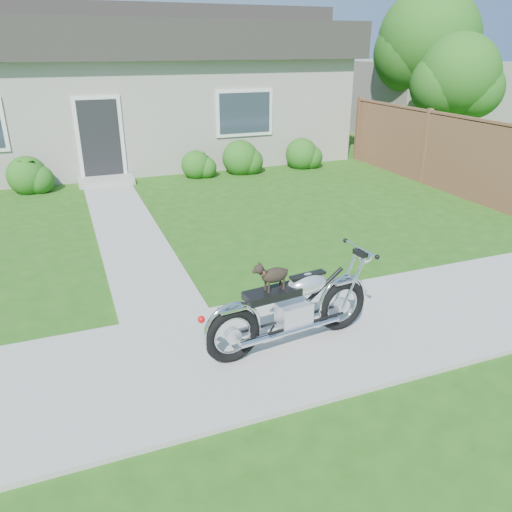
# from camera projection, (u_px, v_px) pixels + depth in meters

# --- Properties ---
(ground) EXTENTS (80.00, 80.00, 0.00)m
(ground) POSITION_uv_depth(u_px,v_px,m) (304.00, 338.00, 6.19)
(ground) COLOR #235114
(ground) RESTS_ON ground
(sidewalk) EXTENTS (24.00, 2.20, 0.04)m
(sidewalk) POSITION_uv_depth(u_px,v_px,m) (304.00, 336.00, 6.18)
(sidewalk) COLOR #9E9B93
(sidewalk) RESTS_ON ground
(walkway) EXTENTS (1.20, 8.00, 0.03)m
(walkway) POSITION_uv_depth(u_px,v_px,m) (126.00, 226.00, 9.98)
(walkway) COLOR #9E9B93
(walkway) RESTS_ON ground
(house) EXTENTS (12.60, 7.03, 4.50)m
(house) POSITION_uv_depth(u_px,v_px,m) (137.00, 87.00, 15.65)
(house) COLOR #A6A096
(house) RESTS_ON ground
(fence) EXTENTS (0.12, 6.62, 1.90)m
(fence) POSITION_uv_depth(u_px,v_px,m) (426.00, 147.00, 12.87)
(fence) COLOR brown
(fence) RESTS_ON ground
(tree_near) EXTENTS (2.53, 2.46, 3.77)m
(tree_near) POSITION_uv_depth(u_px,v_px,m) (463.00, 79.00, 15.28)
(tree_near) COLOR #3D2B1C
(tree_near) RESTS_ON ground
(tree_far) EXTENTS (3.41, 3.41, 5.23)m
(tree_far) POSITION_uv_depth(u_px,v_px,m) (432.00, 46.00, 17.03)
(tree_far) COLOR #3D2B1C
(tree_far) RESTS_ON ground
(shrub_row) EXTENTS (10.11, 1.01, 1.01)m
(shrub_row) POSITION_uv_depth(u_px,v_px,m) (159.00, 166.00, 13.30)
(shrub_row) COLOR #265F19
(shrub_row) RESTS_ON ground
(potted_plant_left) EXTENTS (0.94, 0.88, 0.84)m
(potted_plant_left) POSITION_uv_depth(u_px,v_px,m) (28.00, 175.00, 12.25)
(potted_plant_left) COLOR #256119
(potted_plant_left) RESTS_ON ground
(potted_plant_right) EXTENTS (0.54, 0.54, 0.70)m
(potted_plant_right) POSITION_uv_depth(u_px,v_px,m) (204.00, 163.00, 13.78)
(potted_plant_right) COLOR #31641B
(potted_plant_right) RESTS_ON ground
(motorcycle_with_dog) EXTENTS (2.22, 0.62, 1.13)m
(motorcycle_with_dog) POSITION_uv_depth(u_px,v_px,m) (294.00, 306.00, 5.82)
(motorcycle_with_dog) COLOR black
(motorcycle_with_dog) RESTS_ON sidewalk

